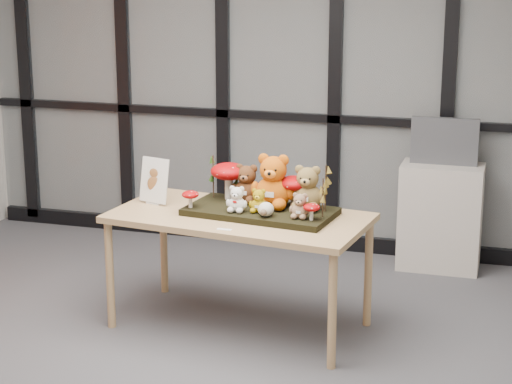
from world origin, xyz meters
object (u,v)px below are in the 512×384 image
(bear_white_bow, at_px, (237,198))
(mushroom_front_right, at_px, (312,211))
(bear_small_yellow, at_px, (259,199))
(bear_tan_back, at_px, (307,185))
(mushroom_back_right, at_px, (294,190))
(sign_holder, at_px, (154,183))
(cabinet, at_px, (440,217))
(bear_brown_medium, at_px, (247,181))
(bear_beige_small, at_px, (300,204))
(diorama_tray, at_px, (260,212))
(mushroom_back_left, at_px, (229,179))
(mushroom_front_left, at_px, (190,198))
(display_table, at_px, (239,225))
(bear_pooh_yellow, at_px, (273,178))
(monitor, at_px, (445,141))
(plush_cream_hedgehog, at_px, (266,209))

(bear_white_bow, height_order, mushroom_front_right, bear_white_bow)
(bear_small_yellow, relative_size, mushroom_front_right, 1.46)
(bear_tan_back, height_order, mushroom_back_right, bear_tan_back)
(sign_holder, distance_m, cabinet, 2.24)
(bear_brown_medium, height_order, bear_beige_small, bear_brown_medium)
(diorama_tray, xyz_separation_m, mushroom_back_left, (-0.25, 0.16, 0.15))
(bear_beige_small, relative_size, mushroom_front_left, 1.44)
(display_table, height_order, diorama_tray, diorama_tray)
(bear_small_yellow, height_order, bear_beige_small, bear_beige_small)
(mushroom_front_left, bearing_deg, mushroom_front_right, -3.94)
(bear_brown_medium, xyz_separation_m, sign_holder, (-0.59, -0.08, -0.03))
(bear_pooh_yellow, relative_size, monitor, 0.75)
(display_table, xyz_separation_m, mushroom_back_right, (0.31, 0.14, 0.21))
(bear_brown_medium, distance_m, plush_cream_hedgehog, 0.36)
(diorama_tray, height_order, mushroom_back_left, mushroom_back_left)
(bear_brown_medium, height_order, mushroom_front_right, bear_brown_medium)
(bear_white_bow, height_order, mushroom_back_left, mushroom_back_left)
(display_table, xyz_separation_m, diorama_tray, (0.12, 0.04, 0.09))
(bear_beige_small, xyz_separation_m, cabinet, (0.69, 1.56, -0.46))
(diorama_tray, relative_size, bear_pooh_yellow, 2.46)
(cabinet, xyz_separation_m, monitor, (0.00, 0.02, 0.57))
(bear_white_bow, distance_m, mushroom_back_left, 0.30)
(diorama_tray, distance_m, cabinet, 1.77)
(bear_beige_small, height_order, cabinet, bear_beige_small)
(mushroom_front_left, bearing_deg, mushroom_back_right, 18.11)
(display_table, distance_m, cabinet, 1.86)
(bear_beige_small, height_order, mushroom_back_right, mushroom_back_right)
(bear_tan_back, bearing_deg, sign_holder, -171.35)
(mushroom_back_left, bearing_deg, bear_brown_medium, -11.34)
(bear_tan_back, height_order, mushroom_back_left, bear_tan_back)
(mushroom_front_left, bearing_deg, bear_small_yellow, 2.88)
(bear_small_yellow, distance_m, mushroom_back_left, 0.36)
(mushroom_front_left, height_order, sign_holder, sign_holder)
(plush_cream_hedgehog, distance_m, mushroom_back_left, 0.46)
(bear_tan_back, bearing_deg, cabinet, 70.28)
(bear_tan_back, height_order, bear_beige_small, bear_tan_back)
(bear_tan_back, height_order, monitor, monitor)
(display_table, bearing_deg, bear_pooh_yellow, 37.66)
(mushroom_back_right, bearing_deg, diorama_tray, -152.10)
(diorama_tray, relative_size, mushroom_front_left, 7.69)
(display_table, distance_m, mushroom_front_left, 0.34)
(bear_brown_medium, relative_size, mushroom_front_right, 2.40)
(plush_cream_hedgehog, xyz_separation_m, mushroom_back_right, (0.11, 0.25, 0.06))
(mushroom_back_right, bearing_deg, bear_tan_back, -14.75)
(plush_cream_hedgehog, height_order, mushroom_front_left, mushroom_front_left)
(bear_small_yellow, relative_size, bear_white_bow, 0.92)
(bear_brown_medium, xyz_separation_m, bear_tan_back, (0.41, -0.06, 0.02))
(diorama_tray, relative_size, mushroom_front_right, 8.13)
(bear_brown_medium, distance_m, mushroom_back_right, 0.32)
(bear_brown_medium, xyz_separation_m, plush_cream_hedgehog, (0.21, -0.29, -0.09))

